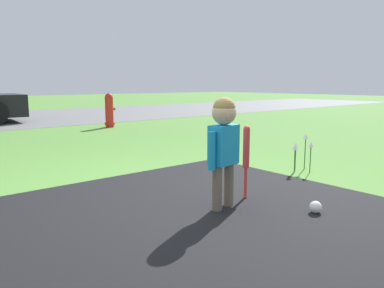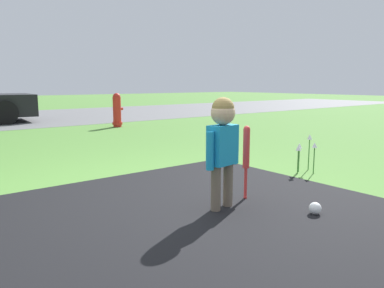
# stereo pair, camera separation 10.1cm
# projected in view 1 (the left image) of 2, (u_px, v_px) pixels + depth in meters

# --- Properties ---
(ground_plane) EXTENTS (60.00, 60.00, 0.00)m
(ground_plane) POSITION_uv_depth(u_px,v_px,m) (143.00, 203.00, 3.24)
(ground_plane) COLOR #518438
(child) EXTENTS (0.37, 0.20, 0.92)m
(child) POSITION_uv_depth(u_px,v_px,m) (224.00, 137.00, 3.02)
(child) COLOR #6B5B4C
(child) RESTS_ON ground
(baseball_bat) EXTENTS (0.06, 0.06, 0.66)m
(baseball_bat) POSITION_uv_depth(u_px,v_px,m) (246.00, 152.00, 3.31)
(baseball_bat) COLOR red
(baseball_bat) RESTS_ON ground
(sports_ball) EXTENTS (0.10, 0.10, 0.10)m
(sports_ball) POSITION_uv_depth(u_px,v_px,m) (316.00, 207.00, 2.98)
(sports_ball) COLOR white
(sports_ball) RESTS_ON ground
(fire_hydrant) EXTENTS (0.27, 0.24, 0.80)m
(fire_hydrant) POSITION_uv_depth(u_px,v_px,m) (109.00, 111.00, 8.77)
(fire_hydrant) COLOR red
(fire_hydrant) RESTS_ON ground
(flower_bed) EXTENTS (0.33, 0.23, 0.43)m
(flower_bed) POSITION_uv_depth(u_px,v_px,m) (302.00, 146.00, 4.35)
(flower_bed) COLOR #38702D
(flower_bed) RESTS_ON ground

